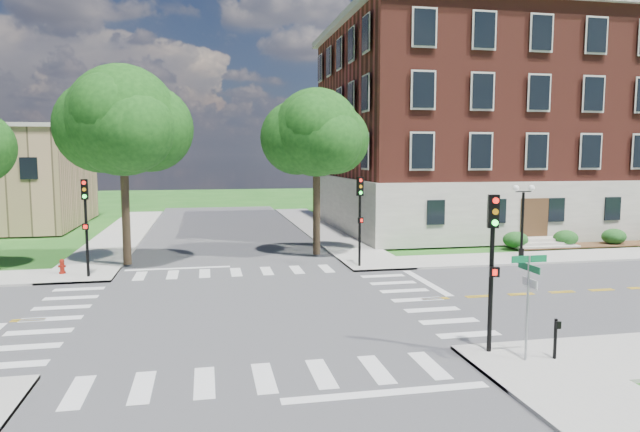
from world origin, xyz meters
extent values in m
plane|color=#1C5518|center=(0.00, 0.00, 0.00)|extent=(160.00, 160.00, 0.00)
cube|color=#3D3D3F|center=(0.00, 0.00, 0.01)|extent=(90.00, 12.00, 0.01)
cube|color=#3D3D3F|center=(0.00, 0.00, 0.01)|extent=(12.00, 90.00, 0.01)
cube|color=#9E9B93|center=(23.00, 7.75, 0.06)|extent=(34.00, 3.50, 0.12)
cube|color=#9E9B93|center=(7.75, 23.00, 0.06)|extent=(3.50, 34.00, 0.12)
cube|color=#9E9B93|center=(-7.75, 23.00, 0.06)|extent=(3.50, 34.00, 0.12)
cube|color=silver|center=(8.80, 3.00, 0.00)|extent=(0.40, 5.50, 0.00)
cube|color=#9F998C|center=(24.00, 22.00, 2.22)|extent=(30.00, 20.00, 4.20)
cube|color=maroon|center=(24.00, 22.00, 10.22)|extent=(29.55, 19.70, 11.80)
cube|color=#9F998C|center=(24.00, 22.00, 16.37)|extent=(30.60, 20.60, 0.50)
cube|color=#472D19|center=(20.00, 11.96, 1.82)|extent=(2.00, 0.10, 2.80)
cylinder|color=black|center=(-5.75, 10.03, 2.54)|extent=(0.44, 0.44, 4.83)
sphere|color=#113A0F|center=(-5.75, 10.03, 7.92)|extent=(5.94, 5.94, 5.94)
cylinder|color=black|center=(5.02, 11.07, 2.46)|extent=(0.44, 0.44, 4.68)
sphere|color=#113A0F|center=(5.02, 11.07, 7.41)|extent=(5.22, 5.22, 5.22)
cylinder|color=black|center=(6.93, -6.71, 2.02)|extent=(0.14, 0.14, 3.80)
cube|color=black|center=(6.93, -6.71, 4.42)|extent=(0.37, 0.31, 1.00)
cylinder|color=red|center=(6.93, -6.84, 4.75)|extent=(0.19, 0.10, 0.18)
cylinder|color=orange|center=(6.93, -6.84, 4.42)|extent=(0.19, 0.10, 0.18)
cylinder|color=#19E533|center=(6.93, -6.84, 4.09)|extent=(0.19, 0.10, 0.18)
cube|color=black|center=(6.93, -6.89, 2.62)|extent=(0.32, 0.21, 0.30)
cylinder|color=black|center=(6.61, 7.09, 2.02)|extent=(0.14, 0.14, 3.80)
cube|color=black|center=(6.61, 7.09, 4.42)|extent=(0.38, 0.33, 1.00)
cylinder|color=red|center=(6.61, 6.96, 4.75)|extent=(0.18, 0.12, 0.18)
cylinder|color=orange|center=(6.61, 6.96, 4.42)|extent=(0.18, 0.12, 0.18)
cylinder|color=#19E533|center=(6.61, 6.96, 4.09)|extent=(0.18, 0.12, 0.18)
cube|color=black|center=(6.61, 6.91, 2.62)|extent=(0.32, 0.23, 0.30)
cylinder|color=black|center=(-7.23, 7.14, 2.02)|extent=(0.14, 0.14, 3.80)
cube|color=black|center=(-7.23, 7.14, 4.42)|extent=(0.32, 0.23, 1.00)
cylinder|color=red|center=(-7.23, 7.01, 4.75)|extent=(0.18, 0.05, 0.18)
cylinder|color=orange|center=(-7.23, 7.01, 4.42)|extent=(0.18, 0.05, 0.18)
cylinder|color=#19E533|center=(-7.23, 7.01, 4.09)|extent=(0.18, 0.05, 0.18)
cube|color=black|center=(-7.23, 6.96, 2.62)|extent=(0.30, 0.13, 0.30)
cylinder|color=black|center=(16.66, 7.84, 0.37)|extent=(0.32, 0.32, 0.50)
cylinder|color=black|center=(16.66, 7.84, 2.02)|extent=(0.16, 0.16, 3.80)
cube|color=black|center=(16.66, 7.84, 3.97)|extent=(1.00, 0.06, 0.06)
sphere|color=white|center=(16.16, 7.84, 4.17)|extent=(0.36, 0.36, 0.36)
sphere|color=white|center=(17.16, 7.84, 4.17)|extent=(0.36, 0.36, 0.36)
cylinder|color=gray|center=(7.61, -7.62, 1.67)|extent=(0.07, 0.07, 3.10)
cube|color=#0C6337|center=(7.61, -7.62, 3.12)|extent=(1.10, 0.03, 0.20)
cube|color=#0C6337|center=(7.61, -7.62, 2.87)|extent=(0.03, 1.10, 0.20)
cube|color=silver|center=(7.66, -7.62, 2.42)|extent=(0.03, 0.75, 0.25)
cylinder|color=black|center=(8.52, -7.67, 0.72)|extent=(0.10, 0.10, 1.20)
cube|color=black|center=(8.52, -7.79, 1.17)|extent=(0.14, 0.08, 0.22)
cylinder|color=maroon|center=(-8.65, 8.08, 0.17)|extent=(0.32, 0.32, 0.10)
cylinder|color=maroon|center=(-8.65, 8.08, 0.42)|extent=(0.22, 0.22, 0.60)
sphere|color=maroon|center=(-8.65, 8.08, 0.75)|extent=(0.24, 0.24, 0.24)
cylinder|color=maroon|center=(-8.65, 8.08, 0.50)|extent=(0.35, 0.12, 0.12)
cylinder|color=maroon|center=(-8.65, 8.08, 0.50)|extent=(0.12, 0.35, 0.12)
camera|label=1|loc=(-1.45, -22.23, 6.09)|focal=32.00mm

